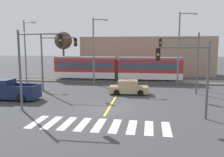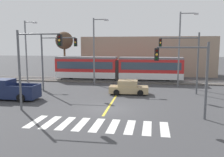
{
  "view_description": "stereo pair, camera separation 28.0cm",
  "coord_description": "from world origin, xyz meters",
  "px_view_note": "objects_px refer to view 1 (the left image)",
  "views": [
    {
      "loc": [
        3.01,
        -19.06,
        5.24
      ],
      "look_at": [
        -0.7,
        6.98,
        1.6
      ],
      "focal_mm": 38.0,
      "sensor_mm": 36.0,
      "label": 1
    },
    {
      "loc": [
        3.29,
        -19.02,
        5.24
      ],
      "look_at": [
        -0.7,
        6.98,
        1.6
      ],
      "focal_mm": 38.0,
      "sensor_mm": 36.0,
      "label": 2
    }
  ],
  "objects_px": {
    "sedan_crossing": "(129,88)",
    "traffic_light_mid_right": "(185,54)",
    "street_lamp_centre": "(95,48)",
    "traffic_light_mid_left": "(53,54)",
    "pickup_truck": "(10,91)",
    "traffic_light_near_right": "(189,68)",
    "street_lamp_west": "(26,48)",
    "street_lamp_east": "(180,45)",
    "traffic_light_near_left": "(33,58)",
    "bare_tree_far_west": "(63,41)",
    "light_rail_tram": "(117,68)"
  },
  "relations": [
    {
      "from": "traffic_light_near_left",
      "to": "traffic_light_mid_left",
      "type": "bearing_deg",
      "value": 101.05
    },
    {
      "from": "traffic_light_mid_right",
      "to": "street_lamp_east",
      "type": "distance_m",
      "value": 5.04
    },
    {
      "from": "pickup_truck",
      "to": "sedan_crossing",
      "type": "bearing_deg",
      "value": 20.63
    },
    {
      "from": "street_lamp_east",
      "to": "bare_tree_far_west",
      "type": "relative_size",
      "value": 1.25
    },
    {
      "from": "sedan_crossing",
      "to": "street_lamp_east",
      "type": "height_order",
      "value": "street_lamp_east"
    },
    {
      "from": "street_lamp_west",
      "to": "street_lamp_east",
      "type": "relative_size",
      "value": 0.92
    },
    {
      "from": "traffic_light_mid_left",
      "to": "street_lamp_centre",
      "type": "distance_m",
      "value": 6.6
    },
    {
      "from": "traffic_light_mid_right",
      "to": "traffic_light_mid_left",
      "type": "bearing_deg",
      "value": -176.68
    },
    {
      "from": "light_rail_tram",
      "to": "traffic_light_near_right",
      "type": "distance_m",
      "value": 18.76
    },
    {
      "from": "traffic_light_mid_right",
      "to": "street_lamp_centre",
      "type": "distance_m",
      "value": 11.88
    },
    {
      "from": "traffic_light_mid_left",
      "to": "street_lamp_east",
      "type": "bearing_deg",
      "value": 21.49
    },
    {
      "from": "bare_tree_far_west",
      "to": "traffic_light_near_left",
      "type": "bearing_deg",
      "value": -76.66
    },
    {
      "from": "sedan_crossing",
      "to": "street_lamp_centre",
      "type": "bearing_deg",
      "value": 131.04
    },
    {
      "from": "traffic_light_mid_right",
      "to": "traffic_light_mid_left",
      "type": "height_order",
      "value": "traffic_light_mid_right"
    },
    {
      "from": "pickup_truck",
      "to": "street_lamp_centre",
      "type": "height_order",
      "value": "street_lamp_centre"
    },
    {
      "from": "light_rail_tram",
      "to": "pickup_truck",
      "type": "relative_size",
      "value": 3.4
    },
    {
      "from": "light_rail_tram",
      "to": "bare_tree_far_west",
      "type": "distance_m",
      "value": 11.11
    },
    {
      "from": "light_rail_tram",
      "to": "traffic_light_near_right",
      "type": "relative_size",
      "value": 3.36
    },
    {
      "from": "sedan_crossing",
      "to": "traffic_light_mid_left",
      "type": "xyz_separation_m",
      "value": [
        -8.55,
        0.2,
        3.64
      ]
    },
    {
      "from": "street_lamp_east",
      "to": "bare_tree_far_west",
      "type": "xyz_separation_m",
      "value": [
        -18.06,
        7.08,
        0.71
      ]
    },
    {
      "from": "light_rail_tram",
      "to": "street_lamp_east",
      "type": "relative_size",
      "value": 1.96
    },
    {
      "from": "light_rail_tram",
      "to": "street_lamp_centre",
      "type": "xyz_separation_m",
      "value": [
        -2.63,
        -3.44,
        2.95
      ]
    },
    {
      "from": "sedan_crossing",
      "to": "traffic_light_mid_left",
      "type": "relative_size",
      "value": 0.66
    },
    {
      "from": "traffic_light_near_right",
      "to": "light_rail_tram",
      "type": "bearing_deg",
      "value": 112.54
    },
    {
      "from": "sedan_crossing",
      "to": "traffic_light_near_left",
      "type": "relative_size",
      "value": 0.66
    },
    {
      "from": "traffic_light_mid_left",
      "to": "street_lamp_west",
      "type": "height_order",
      "value": "street_lamp_west"
    },
    {
      "from": "street_lamp_centre",
      "to": "traffic_light_mid_left",
      "type": "bearing_deg",
      "value": -123.21
    },
    {
      "from": "street_lamp_west",
      "to": "bare_tree_far_west",
      "type": "relative_size",
      "value": 1.15
    },
    {
      "from": "pickup_truck",
      "to": "street_lamp_west",
      "type": "bearing_deg",
      "value": 109.37
    },
    {
      "from": "pickup_truck",
      "to": "street_lamp_centre",
      "type": "bearing_deg",
      "value": 57.44
    },
    {
      "from": "pickup_truck",
      "to": "traffic_light_mid_right",
      "type": "bearing_deg",
      "value": 17.06
    },
    {
      "from": "light_rail_tram",
      "to": "bare_tree_far_west",
      "type": "xyz_separation_m",
      "value": [
        -9.6,
        3.92,
        3.99
      ]
    },
    {
      "from": "sedan_crossing",
      "to": "traffic_light_mid_right",
      "type": "height_order",
      "value": "traffic_light_mid_right"
    },
    {
      "from": "traffic_light_near_right",
      "to": "traffic_light_mid_left",
      "type": "bearing_deg",
      "value": 148.12
    },
    {
      "from": "street_lamp_west",
      "to": "sedan_crossing",
      "type": "bearing_deg",
      "value": -22.86
    },
    {
      "from": "traffic_light_mid_right",
      "to": "traffic_light_near_right",
      "type": "xyz_separation_m",
      "value": [
        -1.12,
        -9.17,
        -0.66
      ]
    },
    {
      "from": "bare_tree_far_west",
      "to": "traffic_light_mid_right",
      "type": "bearing_deg",
      "value": -33.9
    },
    {
      "from": "traffic_light_near_left",
      "to": "street_lamp_west",
      "type": "relative_size",
      "value": 0.74
    },
    {
      "from": "light_rail_tram",
      "to": "traffic_light_near_right",
      "type": "bearing_deg",
      "value": -67.46
    },
    {
      "from": "light_rail_tram",
      "to": "sedan_crossing",
      "type": "distance_m",
      "value": 9.52
    },
    {
      "from": "traffic_light_near_left",
      "to": "street_lamp_centre",
      "type": "distance_m",
      "value": 13.6
    },
    {
      "from": "light_rail_tram",
      "to": "traffic_light_near_left",
      "type": "distance_m",
      "value": 17.65
    },
    {
      "from": "traffic_light_near_right",
      "to": "traffic_light_mid_right",
      "type": "bearing_deg",
      "value": 83.03
    },
    {
      "from": "traffic_light_near_right",
      "to": "pickup_truck",
      "type": "bearing_deg",
      "value": 166.53
    },
    {
      "from": "traffic_light_mid_left",
      "to": "traffic_light_near_right",
      "type": "xyz_separation_m",
      "value": [
        13.39,
        -8.33,
        -0.66
      ]
    },
    {
      "from": "traffic_light_near_left",
      "to": "street_lamp_east",
      "type": "bearing_deg",
      "value": 46.25
    },
    {
      "from": "pickup_truck",
      "to": "traffic_light_near_right",
      "type": "height_order",
      "value": "traffic_light_near_right"
    },
    {
      "from": "traffic_light_near_right",
      "to": "street_lamp_centre",
      "type": "relative_size",
      "value": 0.62
    },
    {
      "from": "traffic_light_mid_left",
      "to": "bare_tree_far_west",
      "type": "distance_m",
      "value": 13.4
    },
    {
      "from": "street_lamp_east",
      "to": "light_rail_tram",
      "type": "bearing_deg",
      "value": 159.53
    }
  ]
}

